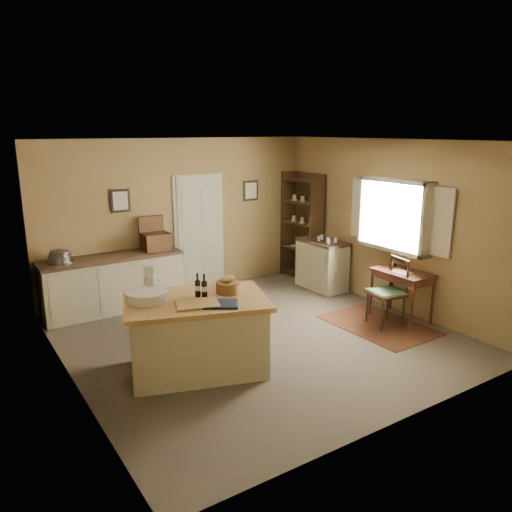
{
  "coord_description": "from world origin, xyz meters",
  "views": [
    {
      "loc": [
        -3.59,
        -5.43,
        2.84
      ],
      "look_at": [
        0.03,
        0.13,
        1.15
      ],
      "focal_mm": 35.0,
      "sensor_mm": 36.0,
      "label": 1
    }
  ],
  "objects_px": {
    "shelving_unit": "(304,226)",
    "work_island": "(196,333)",
    "writing_desk": "(402,278)",
    "desk_chair": "(386,293)",
    "sideboard": "(113,281)",
    "right_cabinet": "(322,264)"
  },
  "relations": [
    {
      "from": "shelving_unit",
      "to": "work_island",
      "type": "bearing_deg",
      "value": -145.82
    },
    {
      "from": "writing_desk",
      "to": "desk_chair",
      "type": "distance_m",
      "value": 0.41
    },
    {
      "from": "work_island",
      "to": "sideboard",
      "type": "height_order",
      "value": "work_island"
    },
    {
      "from": "work_island",
      "to": "shelving_unit",
      "type": "bearing_deg",
      "value": 52.35
    },
    {
      "from": "desk_chair",
      "to": "shelving_unit",
      "type": "relative_size",
      "value": 0.49
    },
    {
      "from": "right_cabinet",
      "to": "shelving_unit",
      "type": "distance_m",
      "value": 0.95
    },
    {
      "from": "writing_desk",
      "to": "desk_chair",
      "type": "height_order",
      "value": "desk_chair"
    },
    {
      "from": "shelving_unit",
      "to": "sideboard",
      "type": "bearing_deg",
      "value": 176.81
    },
    {
      "from": "right_cabinet",
      "to": "shelving_unit",
      "type": "relative_size",
      "value": 0.48
    },
    {
      "from": "desk_chair",
      "to": "sideboard",
      "type": "bearing_deg",
      "value": 148.94
    },
    {
      "from": "desk_chair",
      "to": "work_island",
      "type": "bearing_deg",
      "value": -173.82
    },
    {
      "from": "writing_desk",
      "to": "desk_chair",
      "type": "xyz_separation_m",
      "value": [
        -0.37,
        -0.03,
        -0.17
      ]
    },
    {
      "from": "work_island",
      "to": "right_cabinet",
      "type": "bearing_deg",
      "value": 44.17
    },
    {
      "from": "writing_desk",
      "to": "desk_chair",
      "type": "relative_size",
      "value": 0.88
    },
    {
      "from": "right_cabinet",
      "to": "desk_chair",
      "type": "bearing_deg",
      "value": -101.15
    },
    {
      "from": "work_island",
      "to": "desk_chair",
      "type": "distance_m",
      "value": 3.0
    },
    {
      "from": "writing_desk",
      "to": "shelving_unit",
      "type": "distance_m",
      "value": 2.63
    },
    {
      "from": "desk_chair",
      "to": "right_cabinet",
      "type": "height_order",
      "value": "desk_chair"
    },
    {
      "from": "sideboard",
      "to": "shelving_unit",
      "type": "bearing_deg",
      "value": -3.19
    },
    {
      "from": "sideboard",
      "to": "desk_chair",
      "type": "distance_m",
      "value": 4.25
    },
    {
      "from": "work_island",
      "to": "desk_chair",
      "type": "relative_size",
      "value": 1.93
    },
    {
      "from": "work_island",
      "to": "shelving_unit",
      "type": "xyz_separation_m",
      "value": [
        3.52,
        2.39,
        0.54
      ]
    }
  ]
}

